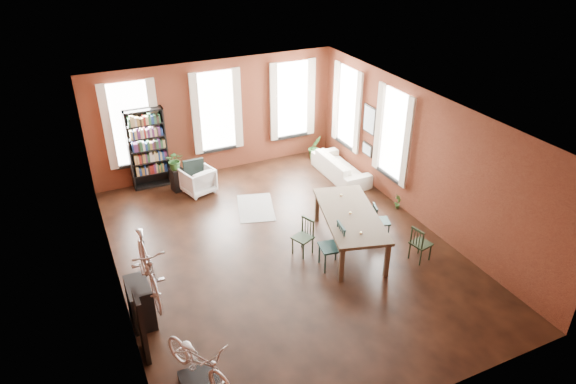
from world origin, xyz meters
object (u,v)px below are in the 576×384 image
dining_chair_c (421,243)px  console_table (140,303)px  white_armchair (198,179)px  bike_trainer (200,383)px  bicycle_floor (196,343)px  dining_chair_a (331,247)px  dining_chair_b (303,237)px  dining_table (349,230)px  plant_stand (177,179)px  bookshelf (148,149)px  cream_sofa (341,163)px  dining_chair_d (381,221)px

dining_chair_c → console_table: size_ratio=1.03×
white_armchair → console_table: console_table is taller
bike_trainer → white_armchair: bearing=74.0°
bike_trainer → bicycle_floor: bearing=37.0°
dining_chair_a → dining_chair_b: (-0.33, 0.67, -0.09)m
dining_table → plant_stand: (-2.81, 4.22, -0.11)m
dining_chair_c → bookshelf: (-4.52, 5.84, 0.69)m
dining_chair_c → cream_sofa: 4.16m
dining_chair_d → white_armchair: size_ratio=1.05×
dining_table → dining_chair_d: dining_table is taller
bookshelf → white_armchair: bearing=-40.7°
dining_chair_a → console_table: size_ratio=1.25×
plant_stand → dining_chair_b: bearing=-66.5°
dining_chair_a → dining_chair_c: 1.96m
cream_sofa → plant_stand: size_ratio=3.30×
dining_table → white_armchair: bearing=136.8°
dining_table → console_table: size_ratio=3.13×
white_armchair → cream_sofa: size_ratio=0.38×
dining_chair_c → plant_stand: bearing=25.1°
dining_chair_c → dining_chair_a: bearing=60.9°
white_armchair → plant_stand: white_armchair is taller
dining_table → dining_chair_a: 0.88m
dining_chair_d → bookshelf: bearing=61.0°
dining_chair_a → bike_trainer: (-3.41, -1.89, -0.42)m
console_table → bike_trainer: bearing=-74.9°
dining_table → console_table: dining_table is taller
bike_trainer → bookshelf: bearing=83.9°
dining_table → dining_chair_a: (-0.73, -0.49, 0.07)m
dining_chair_c → bicycle_floor: 5.44m
dining_chair_a → bicycle_floor: bicycle_floor is taller
dining_chair_a → dining_chair_b: 0.75m
bookshelf → cream_sofa: bearing=-19.0°
dining_chair_c → console_table: bearing=72.2°
dining_chair_a → plant_stand: dining_chair_a is taller
white_armchair → bookshelf: bearing=-57.1°
bike_trainer → console_table: (-0.52, 1.94, 0.31)m
console_table → plant_stand: 5.01m
dining_chair_d → cream_sofa: 3.10m
cream_sofa → plant_stand: cream_sofa is taller
dining_table → console_table: (-4.67, -0.44, -0.03)m
dining_chair_c → dining_chair_d: bearing=2.1°
dining_chair_a → bookshelf: 5.91m
white_armchair → bike_trainer: white_armchair is taller
dining_table → bicycle_floor: size_ratio=1.64×
dining_table → dining_chair_b: (-1.06, 0.19, -0.01)m
plant_stand → console_table: bearing=-111.7°
dining_chair_b → dining_chair_c: size_ratio=1.01×
dining_chair_b → bookshelf: 5.18m
bookshelf → bicycle_floor: bearing=-95.9°
bike_trainer → bicycle_floor: bicycle_floor is taller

